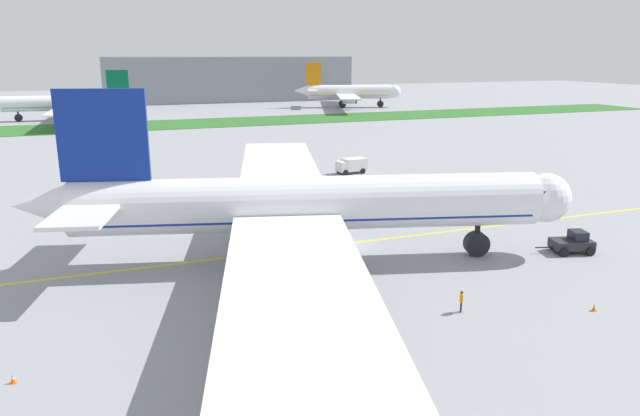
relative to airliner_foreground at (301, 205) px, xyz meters
name	(u,v)px	position (x,y,z in m)	size (l,w,h in m)	color
ground_plane	(353,246)	(6.51, 2.50, -5.52)	(600.00, 600.00, 0.00)	gray
apron_taxi_line	(350,243)	(6.51, 3.41, -5.52)	(280.00, 0.36, 0.01)	yellow
grass_median_strip	(188,124)	(6.51, 118.43, -5.47)	(320.00, 24.00, 0.10)	#2D6628
airliner_foreground	(301,205)	(0.00, 0.00, 0.00)	(50.75, 82.18, 16.27)	white
pushback_tug	(573,243)	(26.09, -6.99, -4.52)	(5.79, 3.49, 2.21)	#26262B
ground_crew_wingwalker_port	(461,299)	(7.79, -15.03, -4.47)	(0.48, 0.52, 1.73)	black
ground_crew_marshaller_front	(267,227)	(-0.82, 9.04, -4.56)	(0.54, 0.33, 1.59)	black
ground_crew_wingwalker_starboard	(278,235)	(-0.64, 5.51, -4.50)	(0.45, 0.51, 1.69)	black
traffic_cone_near_nose	(13,379)	(-23.11, -14.18, -5.24)	(0.36, 0.36, 0.58)	#F2590C
traffic_cone_port_wing	(594,307)	(17.49, -18.46, -5.24)	(0.36, 0.36, 0.58)	#F2590C
service_truck_baggage_loader	(351,165)	(21.47, 37.40, -4.15)	(5.07, 3.12, 2.46)	white
parked_airliner_far_left	(69,103)	(-24.80, 141.13, -0.62)	(43.22, 68.46, 14.46)	white
parked_airliner_far_centre	(348,92)	(69.55, 151.60, -0.08)	(38.16, 59.26, 16.08)	white
terminal_building	(231,79)	(35.60, 195.42, 3.48)	(100.39, 20.00, 18.00)	gray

